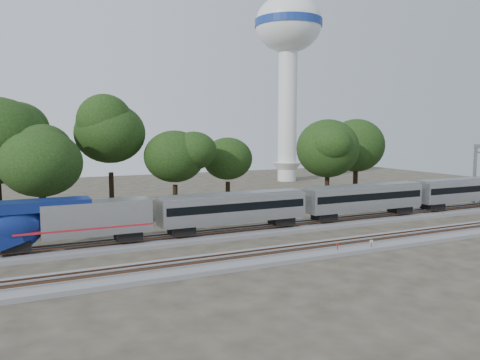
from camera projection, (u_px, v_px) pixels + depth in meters
name	position (u px, v px, depth m)	size (l,w,h in m)	color
ground	(267.00, 246.00, 46.82)	(160.00, 160.00, 0.00)	#383328
track_far	(241.00, 232.00, 52.19)	(160.00, 5.00, 0.73)	slate
track_near	(288.00, 254.00, 43.20)	(160.00, 5.00, 0.73)	slate
train	(365.00, 197.00, 59.29)	(87.44, 3.01, 4.44)	#B0B2B7
switch_stand_red	(337.00, 247.00, 43.84)	(0.34, 0.11, 1.06)	#512D19
switch_stand_white	(371.00, 244.00, 44.83)	(0.35, 0.07, 1.11)	#512D19
switch_lever	(354.00, 251.00, 44.48)	(0.50, 0.30, 0.30)	#512D19
water_tower	(288.00, 44.00, 104.07)	(14.92, 14.92, 41.31)	silver
tree_2	(41.00, 163.00, 51.62)	(8.06, 8.06, 11.36)	black
tree_3	(110.00, 133.00, 61.10)	(11.35, 11.35, 16.00)	black
tree_4	(175.00, 157.00, 61.23)	(8.27, 8.27, 11.65)	black
tree_5	(228.00, 159.00, 68.41)	(7.53, 7.53, 10.62)	black
tree_6	(328.00, 149.00, 70.98)	(8.95, 8.95, 12.61)	black
tree_7	(356.00, 146.00, 81.48)	(9.06, 9.06, 12.77)	black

